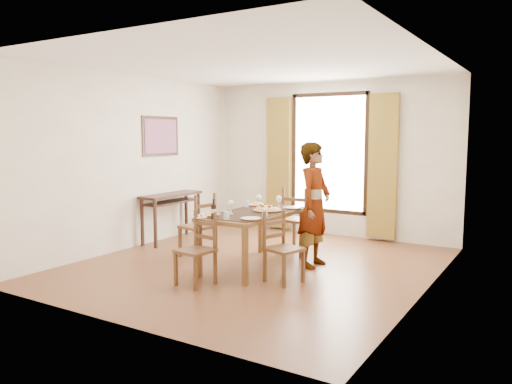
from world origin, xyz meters
The scene contains 22 objects.
ground centered at (0.00, 0.00, 0.00)m, with size 5.00×5.00×0.00m, color #59341C.
room_shell centered at (0.00, 0.13, 1.54)m, with size 4.60×5.10×2.74m.
console_table centered at (-2.03, 0.60, 0.68)m, with size 0.38×1.20×0.80m.
dining_table centered at (0.02, -0.10, 0.68)m, with size 0.81×1.63×0.76m.
chair_west centered at (-0.95, -0.05, 0.44)m, with size 0.49×0.49×0.94m.
chair_north centered at (0.10, 1.10, 0.46)m, with size 0.44×0.44×0.99m.
chair_south centered at (-0.15, -1.10, 0.41)m, with size 0.43×0.43×0.87m.
chair_east centered at (0.67, -0.49, 0.40)m, with size 0.48×0.48×0.86m.
man centered at (0.69, 0.38, 0.84)m, with size 0.41×0.61×1.68m, color #93969B.
plate_sw centered at (-0.29, -0.66, 0.78)m, with size 0.27×0.27×0.05m, color silver, non-canonical shape.
plate_se centered at (0.31, -0.63, 0.78)m, with size 0.27×0.27×0.05m, color silver, non-canonical shape.
plate_nw centered at (-0.24, 0.42, 0.78)m, with size 0.27×0.27×0.05m, color silver, non-canonical shape.
plate_ne centered at (0.32, 0.43, 0.78)m, with size 0.27×0.27×0.05m, color silver, non-canonical shape.
pasta_platter centered at (0.16, 0.03, 0.81)m, with size 0.40×0.40×0.10m, color #B15016, non-canonical shape.
caprese_plate centered at (-0.31, -0.85, 0.78)m, with size 0.20×0.20×0.04m, color silver, non-canonical shape.
wine_glass_a centered at (-0.14, -0.41, 0.85)m, with size 0.08×0.08×0.18m, color white, non-canonical shape.
wine_glass_b centered at (0.17, 0.32, 0.85)m, with size 0.08×0.08×0.18m, color white, non-canonical shape.
wine_glass_c centered at (-0.13, 0.28, 0.85)m, with size 0.08×0.08×0.18m, color white, non-canonical shape.
tumbler_a centered at (0.35, -0.37, 0.81)m, with size 0.07×0.07×0.10m, color silver.
tumbler_b centered at (-0.29, 0.21, 0.81)m, with size 0.07×0.07×0.10m, color silver.
tumbler_c centered at (0.06, -0.79, 0.81)m, with size 0.07×0.07×0.10m, color silver.
wine_bottle centered at (-0.10, -0.83, 0.88)m, with size 0.07×0.07×0.25m, color black, non-canonical shape.
Camera 1 is at (3.48, -5.70, 1.79)m, focal length 35.00 mm.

